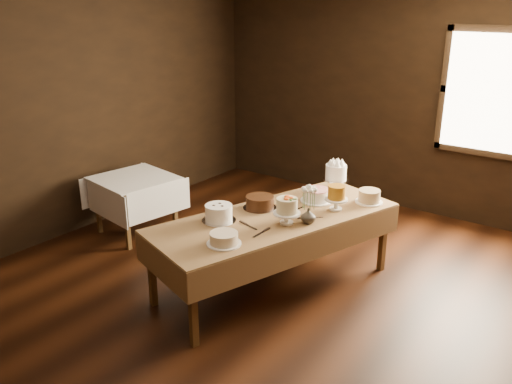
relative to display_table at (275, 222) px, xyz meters
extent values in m
cube|color=black|center=(-0.16, -0.28, -0.67)|extent=(5.00, 6.00, 0.01)
cube|color=black|center=(-0.16, 2.72, 0.73)|extent=(5.00, 0.02, 2.80)
cube|color=black|center=(-2.66, -0.28, 0.73)|extent=(0.02, 6.00, 2.80)
cube|color=#FFEABF|center=(1.14, 2.66, 0.93)|extent=(1.10, 0.05, 1.30)
cube|color=#482E14|center=(-0.68, -0.92, -0.34)|extent=(0.07, 0.07, 0.65)
cube|color=#482E14|center=(-0.03, 1.14, -0.34)|extent=(0.07, 0.07, 0.65)
cube|color=#482E14|center=(0.03, -1.14, -0.34)|extent=(0.07, 0.07, 0.65)
cube|color=#482E14|center=(0.68, 0.92, -0.34)|extent=(0.07, 0.07, 0.65)
cube|color=#482E14|center=(0.00, 0.00, 0.02)|extent=(1.50, 2.43, 0.04)
cube|color=#B0824F|center=(0.00, 0.00, 0.05)|extent=(1.58, 2.51, 0.01)
cube|color=#482E14|center=(-2.36, -0.20, -0.36)|extent=(0.05, 0.05, 0.63)
cube|color=#482E14|center=(-2.27, 0.43, -0.36)|extent=(0.05, 0.05, 0.63)
cube|color=#482E14|center=(-1.74, -0.30, -0.36)|extent=(0.05, 0.05, 0.63)
cube|color=#482E14|center=(-1.64, 0.33, -0.36)|extent=(0.05, 0.05, 0.63)
cube|color=#482E14|center=(-2.00, 0.06, -0.02)|extent=(0.84, 0.84, 0.04)
cube|color=white|center=(-2.00, 0.06, 0.01)|extent=(0.93, 0.93, 0.01)
cylinder|color=silver|center=(0.08, 0.99, 0.11)|extent=(0.26, 0.26, 0.12)
cylinder|color=white|center=(0.08, 0.99, 0.25)|extent=(0.30, 0.30, 0.15)
cylinder|color=white|center=(0.53, 0.84, 0.06)|extent=(0.27, 0.27, 0.01)
cylinder|color=beige|center=(0.53, 0.84, 0.12)|extent=(0.29, 0.29, 0.12)
cylinder|color=white|center=(0.10, 0.56, 0.06)|extent=(0.31, 0.31, 0.01)
cylinder|color=white|center=(0.10, 0.56, 0.12)|extent=(0.36, 0.36, 0.10)
cylinder|color=white|center=(0.37, 0.48, 0.12)|extent=(0.22, 0.22, 0.13)
cylinder|color=#B6731A|center=(0.37, 0.48, 0.24)|extent=(0.22, 0.22, 0.13)
cylinder|color=silver|center=(-0.22, 0.07, 0.06)|extent=(0.32, 0.32, 0.01)
cylinder|color=#33190A|center=(-0.22, 0.07, 0.12)|extent=(0.38, 0.38, 0.11)
cylinder|color=white|center=(0.18, -0.07, 0.11)|extent=(0.24, 0.24, 0.12)
cylinder|color=beige|center=(0.18, -0.07, 0.24)|extent=(0.19, 0.19, 0.13)
cylinder|color=silver|center=(-0.34, -0.39, 0.06)|extent=(0.31, 0.31, 0.01)
cylinder|color=white|center=(-0.34, -0.39, 0.14)|extent=(0.33, 0.33, 0.14)
cylinder|color=white|center=(0.00, -0.73, 0.06)|extent=(0.29, 0.29, 0.01)
cylinder|color=beige|center=(0.00, -0.73, 0.11)|extent=(0.32, 0.32, 0.09)
cube|color=silver|center=(-0.02, -0.33, 0.06)|extent=(0.24, 0.08, 0.01)
cube|color=silver|center=(0.12, -0.42, 0.06)|extent=(0.03, 0.24, 0.01)
cube|color=silver|center=(0.08, 0.29, 0.06)|extent=(0.07, 0.24, 0.01)
cube|color=silver|center=(0.31, 0.19, 0.06)|extent=(0.19, 0.18, 0.01)
imported|color=#2D2823|center=(0.32, 0.05, 0.12)|extent=(0.18, 0.18, 0.14)
camera|label=1|loc=(2.58, -3.74, 1.95)|focal=37.64mm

